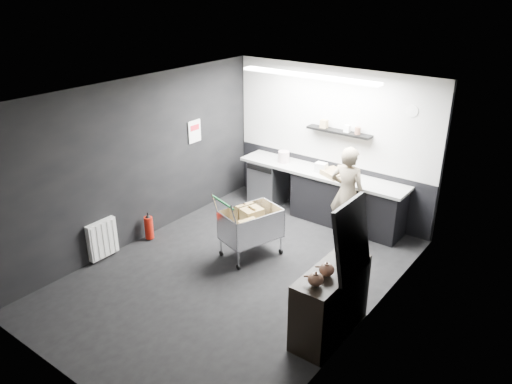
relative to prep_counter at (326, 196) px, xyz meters
The scene contains 22 objects.
floor 2.47m from the prep_counter, 93.20° to the right, with size 5.50×5.50×0.00m, color black.
ceiling 3.30m from the prep_counter, 93.20° to the right, with size 5.50×5.50×0.00m, color silver.
wall_back 0.96m from the prep_counter, 112.30° to the left, with size 5.50×5.50×0.00m, color black.
wall_front 5.25m from the prep_counter, 91.50° to the right, with size 5.50×5.50×0.00m, color black.
wall_left 3.35m from the prep_counter, 131.43° to the right, with size 5.50×5.50×0.00m, color black.
wall_right 3.18m from the prep_counter, 52.38° to the right, with size 5.50×5.50×0.00m, color black.
kitchen_wall_panel 1.43m from the prep_counter, 113.58° to the left, with size 3.95×0.02×1.70m, color silver.
dado_panel 0.34m from the prep_counter, 113.58° to the left, with size 3.95×0.02×1.00m, color black.
floating_shelf 1.18m from the prep_counter, 72.13° to the left, with size 1.20×0.22×0.04m, color black.
wall_clock 2.13m from the prep_counter, 13.36° to the left, with size 0.20×0.20×0.03m, color white.
poster 2.63m from the prep_counter, 152.11° to the right, with size 0.02×0.30×0.40m, color white.
poster_red_band 2.66m from the prep_counter, 152.05° to the right, with size 0.01×0.22×0.10m, color red.
radiator 3.92m from the prep_counter, 122.01° to the right, with size 0.10×0.50×0.60m, color white.
ceiling_strip 2.29m from the prep_counter, 103.37° to the right, with size 2.40×0.20×0.04m, color white.
prep_counter is the anchor object (origin of this frame).
person 0.85m from the prep_counter, 35.84° to the right, with size 0.59×0.39×1.63m, color #BDB296.
shopping_cart 1.87m from the prep_counter, 99.33° to the right, with size 0.85×1.14×1.07m.
sideboard 3.17m from the prep_counter, 59.09° to the right, with size 0.52×1.21×1.81m.
fire_extinguisher 3.17m from the prep_counter, 128.91° to the right, with size 0.14×0.14×0.48m.
cardboard_box 0.51m from the prep_counter, 18.83° to the right, with size 0.44×0.33×0.09m, color #987D51.
pink_tub 1.08m from the prep_counter, behind, with size 0.21×0.21×0.21m, color beige.
white_container 0.54m from the prep_counter, 156.13° to the right, with size 0.20×0.15×0.18m, color white.
Camera 1 is at (4.05, -4.90, 4.11)m, focal length 35.00 mm.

